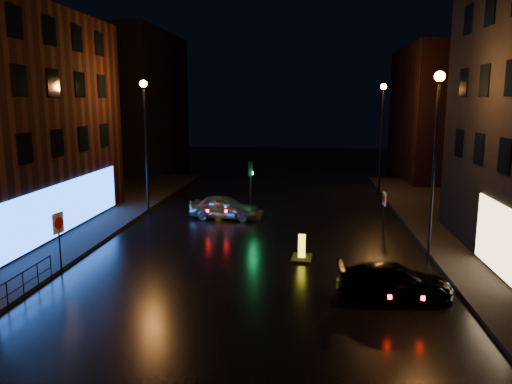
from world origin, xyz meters
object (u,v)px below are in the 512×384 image
(silver_hatchback, at_px, (224,207))
(dark_sedan, at_px, (394,281))
(road_sign_left, at_px, (59,228))
(road_sign_right, at_px, (384,202))
(bollard_near, at_px, (302,254))
(traffic_signal, at_px, (251,208))
(bollard_far, at_px, (218,210))

(silver_hatchback, bearing_deg, dark_sedan, -137.93)
(road_sign_left, xyz_separation_m, road_sign_right, (14.39, 8.21, -0.28))
(bollard_near, height_order, road_sign_left, road_sign_left)
(traffic_signal, height_order, silver_hatchback, traffic_signal)
(bollard_far, bearing_deg, silver_hatchback, -54.77)
(silver_hatchback, relative_size, bollard_far, 3.01)
(road_sign_left, bearing_deg, bollard_far, 80.04)
(dark_sedan, distance_m, bollard_near, 5.31)
(bollard_far, distance_m, road_sign_right, 10.56)
(dark_sedan, height_order, road_sign_left, road_sign_left)
(dark_sedan, xyz_separation_m, bollard_near, (-3.44, 4.03, -0.35))
(dark_sedan, relative_size, bollard_near, 3.00)
(silver_hatchback, height_order, dark_sedan, silver_hatchback)
(traffic_signal, bearing_deg, road_sign_left, -120.53)
(traffic_signal, distance_m, road_sign_right, 8.40)
(silver_hatchback, xyz_separation_m, bollard_far, (-0.59, 1.23, -0.47))
(silver_hatchback, distance_m, road_sign_left, 11.79)
(road_sign_left, bearing_deg, silver_hatchback, 75.17)
(traffic_signal, height_order, bollard_near, traffic_signal)
(bollard_far, bearing_deg, traffic_signal, -1.42)
(dark_sedan, relative_size, bollard_far, 3.02)
(dark_sedan, bearing_deg, traffic_signal, 26.90)
(road_sign_right, bearing_deg, silver_hatchback, -21.20)
(silver_hatchback, bearing_deg, road_sign_right, -97.47)
(bollard_far, height_order, road_sign_left, road_sign_left)
(dark_sedan, height_order, road_sign_right, road_sign_right)
(silver_hatchback, bearing_deg, road_sign_left, 160.67)
(dark_sedan, relative_size, road_sign_right, 1.89)
(dark_sedan, xyz_separation_m, road_sign_left, (-13.43, 1.12, 1.34))
(traffic_signal, relative_size, dark_sedan, 0.82)
(traffic_signal, bearing_deg, bollard_far, 169.02)
(road_sign_right, bearing_deg, bollard_near, 43.22)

